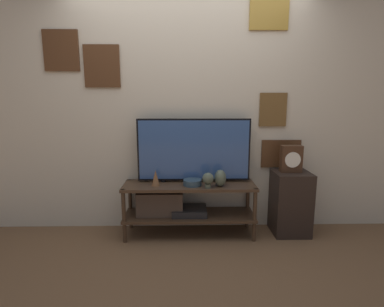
{
  "coord_description": "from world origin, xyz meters",
  "views": [
    {
      "loc": [
        -0.03,
        -2.75,
        1.43
      ],
      "look_at": [
        0.03,
        0.24,
        0.88
      ],
      "focal_mm": 28.0,
      "sensor_mm": 36.0,
      "label": 1
    }
  ],
  "objects": [
    {
      "name": "side_table",
      "position": [
        1.08,
        0.26,
        0.34
      ],
      "size": [
        0.37,
        0.36,
        0.67
      ],
      "color": "black",
      "rests_on": "ground_plane"
    },
    {
      "name": "ground_plane",
      "position": [
        0.0,
        0.0,
        0.0
      ],
      "size": [
        12.0,
        12.0,
        0.0
      ],
      "primitive_type": "plane",
      "color": "brown"
    },
    {
      "name": "vase_wide_bowl",
      "position": [
        0.03,
        0.19,
        0.58
      ],
      "size": [
        0.19,
        0.19,
        0.06
      ],
      "color": "#2D4251",
      "rests_on": "media_console"
    },
    {
      "name": "television",
      "position": [
        0.05,
        0.33,
        0.9
      ],
      "size": [
        1.18,
        0.05,
        0.67
      ],
      "color": "black",
      "rests_on": "media_console"
    },
    {
      "name": "vase_slim_bronze",
      "position": [
        -0.34,
        0.19,
        0.63
      ],
      "size": [
        0.08,
        0.08,
        0.16
      ],
      "color": "brown",
      "rests_on": "media_console"
    },
    {
      "name": "media_console",
      "position": [
        -0.12,
        0.24,
        0.35
      ],
      "size": [
        1.36,
        0.41,
        0.55
      ],
      "color": "#422D1E",
      "rests_on": "ground_plane"
    },
    {
      "name": "wall_back",
      "position": [
        0.0,
        0.49,
        1.36
      ],
      "size": [
        6.4,
        0.08,
        2.7
      ],
      "color": "beige",
      "rests_on": "ground_plane"
    },
    {
      "name": "decorative_bust",
      "position": [
        0.18,
        0.11,
        0.64
      ],
      "size": [
        0.11,
        0.11,
        0.15
      ],
      "color": "#4C5647",
      "rests_on": "media_console"
    },
    {
      "name": "vase_urn_stoneware",
      "position": [
        0.31,
        0.16,
        0.64
      ],
      "size": [
        0.12,
        0.13,
        0.17
      ],
      "color": "#4C5647",
      "rests_on": "media_console"
    },
    {
      "name": "mantel_clock",
      "position": [
        1.06,
        0.27,
        0.81
      ],
      "size": [
        0.21,
        0.11,
        0.28
      ],
      "color": "#422819",
      "rests_on": "side_table"
    }
  ]
}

